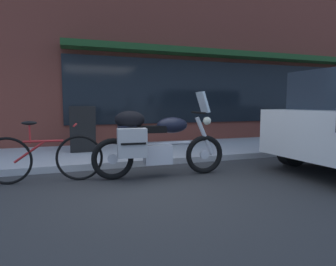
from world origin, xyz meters
name	(u,v)px	position (x,y,z in m)	size (l,w,h in m)	color
ground_plane	(150,186)	(0.00, 0.00, 0.00)	(80.00, 80.00, 0.00)	#323232
storefront_building	(270,36)	(5.15, 3.96, 3.39)	(18.29, 0.90, 6.93)	brown
touring_motorcycle	(153,140)	(0.18, 0.45, 0.61)	(2.22, 0.62, 1.41)	black
parked_bicycle	(44,157)	(-1.49, 0.71, 0.39)	(1.75, 0.48, 0.95)	black
sandwich_board_sign	(83,129)	(-0.84, 2.62, 0.64)	(0.55, 0.43, 1.03)	black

